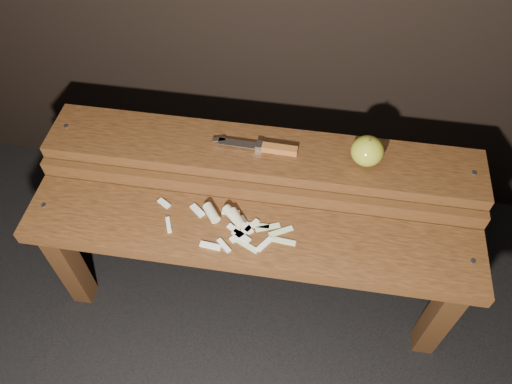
# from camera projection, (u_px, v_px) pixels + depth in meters

# --- Properties ---
(ground) EXTENTS (60.00, 60.00, 0.00)m
(ground) POSITION_uv_depth(u_px,v_px,m) (253.00, 289.00, 1.65)
(ground) COLOR black
(bench_front_tier) EXTENTS (1.20, 0.20, 0.42)m
(bench_front_tier) POSITION_uv_depth(u_px,v_px,m) (249.00, 250.00, 1.33)
(bench_front_tier) COLOR #381F0E
(bench_front_tier) RESTS_ON ground
(bench_rear_tier) EXTENTS (1.20, 0.21, 0.50)m
(bench_rear_tier) POSITION_uv_depth(u_px,v_px,m) (262.00, 171.00, 1.42)
(bench_rear_tier) COLOR #381F0E
(bench_rear_tier) RESTS_ON ground
(apple) EXTENTS (0.09, 0.09, 0.09)m
(apple) POSITION_uv_depth(u_px,v_px,m) (367.00, 151.00, 1.30)
(apple) COLOR olive
(apple) RESTS_ON bench_rear_tier
(knife) EXTENTS (0.24, 0.03, 0.02)m
(knife) POSITION_uv_depth(u_px,v_px,m) (269.00, 148.00, 1.34)
(knife) COLOR #935020
(knife) RESTS_ON bench_rear_tier
(apple_scraps) EXTENTS (0.38, 0.14, 0.03)m
(apple_scraps) POSITION_uv_depth(u_px,v_px,m) (230.00, 221.00, 1.30)
(apple_scraps) COLOR beige
(apple_scraps) RESTS_ON bench_front_tier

